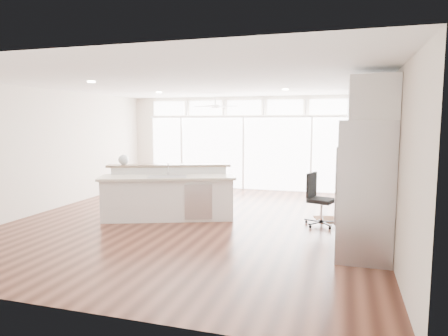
% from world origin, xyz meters
% --- Properties ---
extents(floor, '(7.00, 8.00, 0.02)m').
position_xyz_m(floor, '(0.00, 0.00, -0.01)').
color(floor, '#3B1B12').
rests_on(floor, ground).
extents(ceiling, '(7.00, 8.00, 0.02)m').
position_xyz_m(ceiling, '(0.00, 0.00, 2.70)').
color(ceiling, white).
rests_on(ceiling, wall_back).
extents(wall_back, '(7.00, 0.04, 2.70)m').
position_xyz_m(wall_back, '(0.00, 4.00, 1.35)').
color(wall_back, beige).
rests_on(wall_back, floor).
extents(wall_front, '(7.00, 0.04, 2.70)m').
position_xyz_m(wall_front, '(0.00, -4.00, 1.35)').
color(wall_front, beige).
rests_on(wall_front, floor).
extents(wall_left, '(0.04, 8.00, 2.70)m').
position_xyz_m(wall_left, '(-3.50, 0.00, 1.35)').
color(wall_left, beige).
rests_on(wall_left, floor).
extents(wall_right, '(0.04, 8.00, 2.70)m').
position_xyz_m(wall_right, '(3.50, 0.00, 1.35)').
color(wall_right, beige).
rests_on(wall_right, floor).
extents(glass_wall, '(5.80, 0.06, 2.08)m').
position_xyz_m(glass_wall, '(0.00, 3.94, 1.05)').
color(glass_wall, white).
rests_on(glass_wall, wall_back).
extents(transom_row, '(5.90, 0.06, 0.40)m').
position_xyz_m(transom_row, '(0.00, 3.94, 2.38)').
color(transom_row, white).
rests_on(transom_row, wall_back).
extents(desk_window, '(0.04, 0.85, 0.85)m').
position_xyz_m(desk_window, '(3.46, 0.30, 1.55)').
color(desk_window, white).
rests_on(desk_window, wall_right).
extents(ceiling_fan, '(1.16, 1.16, 0.32)m').
position_xyz_m(ceiling_fan, '(-0.50, 2.80, 2.48)').
color(ceiling_fan, white).
rests_on(ceiling_fan, ceiling).
extents(recessed_lights, '(3.40, 3.00, 0.02)m').
position_xyz_m(recessed_lights, '(0.00, 0.20, 2.68)').
color(recessed_lights, white).
rests_on(recessed_lights, ceiling).
extents(oven_cabinet, '(0.64, 1.20, 2.50)m').
position_xyz_m(oven_cabinet, '(3.17, 1.80, 1.25)').
color(oven_cabinet, white).
rests_on(oven_cabinet, floor).
extents(desk_nook, '(0.72, 1.30, 0.76)m').
position_xyz_m(desk_nook, '(3.13, 0.30, 0.38)').
color(desk_nook, white).
rests_on(desk_nook, floor).
extents(upper_cabinets, '(0.64, 1.30, 0.64)m').
position_xyz_m(upper_cabinets, '(3.17, 0.30, 2.35)').
color(upper_cabinets, white).
rests_on(upper_cabinets, wall_right).
extents(refrigerator, '(0.76, 0.90, 2.00)m').
position_xyz_m(refrigerator, '(3.11, -1.35, 1.00)').
color(refrigerator, '#B0B0B5').
rests_on(refrigerator, floor).
extents(fridge_cabinet, '(0.64, 0.90, 0.60)m').
position_xyz_m(fridge_cabinet, '(3.17, -1.35, 2.30)').
color(fridge_cabinet, white).
rests_on(fridge_cabinet, wall_right).
extents(framed_photos, '(0.06, 0.22, 0.80)m').
position_xyz_m(framed_photos, '(3.46, 0.92, 1.40)').
color(framed_photos, black).
rests_on(framed_photos, wall_right).
extents(kitchen_island, '(2.90, 1.92, 1.08)m').
position_xyz_m(kitchen_island, '(-0.59, -0.04, 0.54)').
color(kitchen_island, white).
rests_on(kitchen_island, floor).
extents(rug, '(1.00, 0.83, 0.01)m').
position_xyz_m(rug, '(2.73, 0.87, 0.01)').
color(rug, '#381E12').
rests_on(rug, floor).
extents(office_chair, '(0.65, 0.62, 1.00)m').
position_xyz_m(office_chair, '(2.43, 0.31, 0.50)').
color(office_chair, black).
rests_on(office_chair, floor).
extents(fishbowl, '(0.26, 0.26, 0.21)m').
position_xyz_m(fishbowl, '(-1.62, -0.00, 1.18)').
color(fishbowl, silver).
rests_on(fishbowl, kitchen_island).
extents(monitor, '(0.15, 0.48, 0.39)m').
position_xyz_m(monitor, '(3.05, 0.30, 0.96)').
color(monitor, black).
rests_on(monitor, desk_nook).
extents(keyboard, '(0.12, 0.30, 0.01)m').
position_xyz_m(keyboard, '(2.88, 0.30, 0.77)').
color(keyboard, silver).
rests_on(keyboard, desk_nook).
extents(potted_plant, '(0.28, 0.31, 0.22)m').
position_xyz_m(potted_plant, '(3.17, 1.80, 2.61)').
color(potted_plant, '#2F5524').
rests_on(potted_plant, oven_cabinet).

